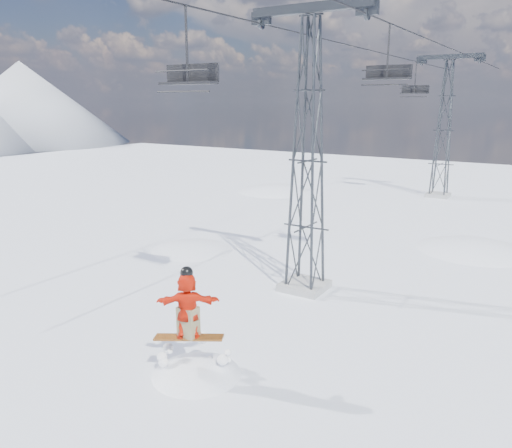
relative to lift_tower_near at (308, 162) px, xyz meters
The scene contains 9 objects.
ground 9.72m from the lift_tower_near, 95.71° to the right, with size 120.00×120.00×0.00m, color white.
snow_terrain 20.81m from the lift_tower_near, 112.81° to the left, with size 39.00×37.00×22.00m.
lift_tower_near is the anchor object (origin of this frame).
lift_tower_far 25.00m from the lift_tower_near, 90.00° to the left, with size 5.20×1.80×11.43m.
haul_cables 12.70m from the lift_tower_near, 90.00° to the left, with size 4.46×51.00×0.06m.
snowboarder_jump 10.58m from the lift_tower_near, 87.18° to the right, with size 4.40×4.40×7.37m.
lift_chair_near 6.04m from the lift_tower_near, 115.42° to the right, with size 2.20×0.63×2.73m.
lift_chair_mid 4.90m from the lift_tower_near, 50.60° to the left, with size 1.93×0.55×2.39m.
lift_chair_far 23.89m from the lift_tower_near, 95.33° to the left, with size 2.19×0.63×2.71m.
Camera 1 is at (9.70, -10.15, 7.85)m, focal length 35.00 mm.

